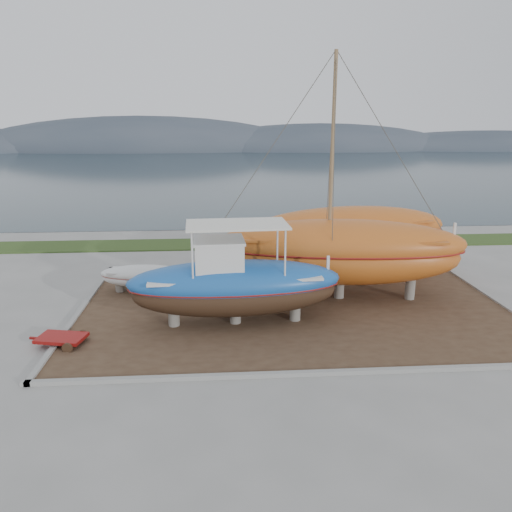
{
  "coord_description": "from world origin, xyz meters",
  "views": [
    {
      "loc": [
        -3.07,
        -16.28,
        7.88
      ],
      "look_at": [
        -1.64,
        4.0,
        2.32
      ],
      "focal_mm": 35.0,
      "sensor_mm": 36.0,
      "label": 1
    }
  ],
  "objects_px": {
    "white_dinghy": "(144,279)",
    "orange_sailboat": "(344,181)",
    "blue_caique": "(235,274)",
    "red_trailer": "(62,341)",
    "orange_bare_hull": "(349,241)"
  },
  "relations": [
    {
      "from": "white_dinghy",
      "to": "orange_sailboat",
      "type": "relative_size",
      "value": 0.37
    },
    {
      "from": "blue_caique",
      "to": "red_trailer",
      "type": "distance_m",
      "value": 6.78
    },
    {
      "from": "blue_caique",
      "to": "white_dinghy",
      "type": "xyz_separation_m",
      "value": [
        -4.14,
        4.06,
        -1.41
      ]
    },
    {
      "from": "orange_bare_hull",
      "to": "red_trailer",
      "type": "distance_m",
      "value": 14.83
    },
    {
      "from": "orange_sailboat",
      "to": "red_trailer",
      "type": "bearing_deg",
      "value": -152.86
    },
    {
      "from": "blue_caique",
      "to": "orange_sailboat",
      "type": "xyz_separation_m",
      "value": [
        4.8,
        2.58,
        3.26
      ]
    },
    {
      "from": "white_dinghy",
      "to": "orange_sailboat",
      "type": "height_order",
      "value": "orange_sailboat"
    },
    {
      "from": "orange_sailboat",
      "to": "orange_bare_hull",
      "type": "relative_size",
      "value": 1.05
    },
    {
      "from": "blue_caique",
      "to": "orange_sailboat",
      "type": "bearing_deg",
      "value": 25.46
    },
    {
      "from": "blue_caique",
      "to": "orange_sailboat",
      "type": "distance_m",
      "value": 6.35
    },
    {
      "from": "blue_caique",
      "to": "white_dinghy",
      "type": "distance_m",
      "value": 5.97
    },
    {
      "from": "orange_bare_hull",
      "to": "white_dinghy",
      "type": "bearing_deg",
      "value": -174.93
    },
    {
      "from": "white_dinghy",
      "to": "blue_caique",
      "type": "bearing_deg",
      "value": -39.45
    },
    {
      "from": "orange_sailboat",
      "to": "red_trailer",
      "type": "xyz_separation_m",
      "value": [
        -11.12,
        -4.09,
        -5.16
      ]
    },
    {
      "from": "red_trailer",
      "to": "white_dinghy",
      "type": "bearing_deg",
      "value": 80.69
    }
  ]
}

